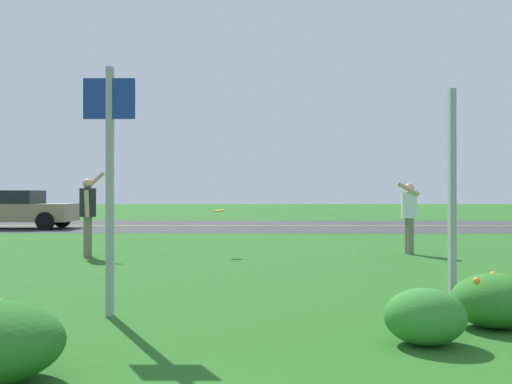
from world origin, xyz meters
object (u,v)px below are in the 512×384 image
object	(u,v)px
person_thrower_dark_shirt	(88,210)
frisbee_orange	(220,211)
person_catcher_white_shirt	(409,212)
sign_post_by_roadside	(452,200)
sign_post_near_path	(110,165)
car_tan_center_left	(13,209)

from	to	relation	value
person_thrower_dark_shirt	frisbee_orange	distance (m)	2.77
person_catcher_white_shirt	frisbee_orange	bearing A→B (deg)	-176.93
person_catcher_white_shirt	frisbee_orange	world-z (taller)	person_catcher_white_shirt
sign_post_by_roadside	frisbee_orange	world-z (taller)	sign_post_by_roadside
sign_post_near_path	frisbee_orange	bearing A→B (deg)	83.08
frisbee_orange	car_tan_center_left	distance (m)	12.59
sign_post_by_roadside	person_thrower_dark_shirt	bearing A→B (deg)	136.45
car_tan_center_left	sign_post_near_path	bearing A→B (deg)	-63.48
car_tan_center_left	person_catcher_white_shirt	bearing A→B (deg)	-35.65
sign_post_by_roadside	car_tan_center_left	size ratio (longest dim) A/B	0.56
person_catcher_white_shirt	car_tan_center_left	distance (m)	15.56
sign_post_by_roadside	person_catcher_white_shirt	distance (m)	6.23
sign_post_by_roadside	sign_post_near_path	bearing A→B (deg)	-175.19
sign_post_near_path	person_thrower_dark_shirt	xyz separation A→B (m)	(-1.98, 5.84, -0.64)
person_catcher_white_shirt	sign_post_near_path	bearing A→B (deg)	-127.28
sign_post_by_roadside	frisbee_orange	bearing A→B (deg)	117.44
frisbee_orange	car_tan_center_left	world-z (taller)	car_tan_center_left
sign_post_near_path	person_catcher_white_shirt	distance (m)	8.13
sign_post_by_roadside	frisbee_orange	xyz separation A→B (m)	(-3.06, 5.90, -0.30)
sign_post_by_roadside	person_thrower_dark_shirt	xyz separation A→B (m)	(-5.80, 5.52, -0.27)
person_thrower_dark_shirt	frisbee_orange	world-z (taller)	person_thrower_dark_shirt
sign_post_near_path	sign_post_by_roadside	size ratio (longest dim) A/B	1.07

